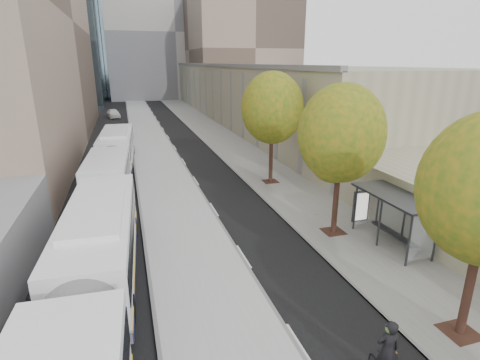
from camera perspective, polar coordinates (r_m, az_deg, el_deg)
name	(u,v)px	position (r m, az deg, el deg)	size (l,w,h in m)	color
bus_platform	(154,150)	(38.67, -13.02, 4.43)	(4.25, 150.00, 0.15)	#AAAAAA
sidewalk	(230,146)	(39.98, -1.49, 5.25)	(4.75, 150.00, 0.08)	gray
building_tan	(248,88)	(70.27, 1.16, 13.83)	(18.00, 92.00, 8.00)	gray
building_far_block	(170,34)	(99.62, -10.56, 20.99)	(30.00, 18.00, 30.00)	#AAA39C
bus_shelter	(398,203)	(19.21, 22.95, -3.25)	(1.90, 4.40, 2.53)	#383A3F
tree_c	(341,134)	(18.80, 15.17, 6.82)	(4.20, 4.20, 7.28)	#301C16
tree_d	(272,108)	(26.74, 4.94, 10.86)	(4.40, 4.40, 7.60)	#301C16
bus_near	(88,296)	(13.06, -22.11, -16.08)	(3.39, 17.69, 2.93)	white
bus_far	(114,158)	(30.13, -18.66, 3.19)	(3.40, 17.22, 2.85)	white
distant_car	(113,113)	(64.04, -18.72, 9.60)	(1.67, 4.14, 1.41)	white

